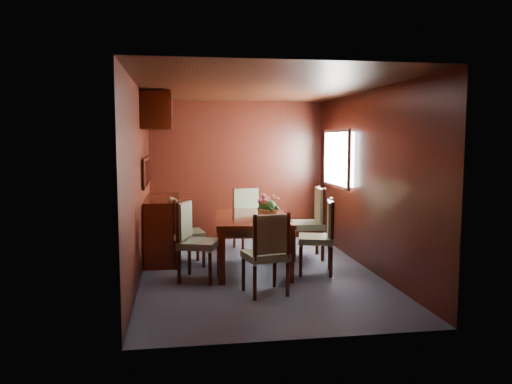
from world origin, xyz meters
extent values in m
plane|color=#343847|center=(0.00, 0.00, 0.00)|extent=(4.50, 4.50, 0.00)
cube|color=black|center=(-1.50, 0.00, 1.20)|extent=(0.02, 4.50, 2.40)
cube|color=black|center=(1.50, 0.00, 1.20)|extent=(0.02, 4.50, 2.40)
cube|color=black|center=(0.00, 2.25, 1.20)|extent=(3.00, 0.02, 2.40)
cube|color=black|center=(0.00, -2.25, 1.20)|extent=(3.00, 0.02, 2.40)
cube|color=black|center=(0.00, 0.00, 2.40)|extent=(3.00, 4.50, 0.02)
cube|color=white|center=(1.48, 1.10, 1.45)|extent=(0.14, 1.10, 0.80)
cube|color=#B2B2B7|center=(1.41, 1.10, 1.45)|extent=(0.04, 1.20, 0.90)
cube|color=black|center=(-1.47, 1.00, 1.28)|extent=(0.03, 1.36, 0.41)
cube|color=silver|center=(-1.45, 1.00, 1.28)|extent=(0.01, 1.30, 0.35)
cube|color=black|center=(-1.30, 1.00, 2.13)|extent=(0.40, 1.40, 0.50)
cube|color=black|center=(-1.25, 1.00, 0.45)|extent=(0.48, 1.40, 0.90)
cube|color=black|center=(-0.51, -0.47, 0.33)|extent=(0.09, 0.09, 0.66)
cube|color=black|center=(0.32, -0.53, 0.33)|extent=(0.09, 0.09, 0.66)
cube|color=black|center=(-0.42, 0.94, 0.33)|extent=(0.09, 0.09, 0.66)
cube|color=black|center=(0.42, 0.88, 0.33)|extent=(0.09, 0.09, 0.66)
cube|color=black|center=(-0.05, 0.20, 0.61)|extent=(0.94, 1.48, 0.10)
cube|color=black|center=(-0.05, 0.20, 0.69)|extent=(1.06, 1.60, 0.06)
cylinder|color=black|center=(-0.89, 0.01, 0.20)|extent=(0.04, 0.04, 0.40)
cylinder|color=black|center=(-1.03, -0.38, 0.20)|extent=(0.04, 0.04, 0.40)
cylinder|color=black|center=(-0.53, -0.12, 0.20)|extent=(0.04, 0.04, 0.40)
cylinder|color=black|center=(-0.66, -0.50, 0.20)|extent=(0.04, 0.04, 0.40)
cube|color=slate|center=(-0.78, -0.25, 0.46)|extent=(0.58, 0.59, 0.08)
cylinder|color=black|center=(-0.90, 0.01, 0.73)|extent=(0.04, 0.04, 0.53)
cylinder|color=black|center=(-1.03, -0.37, 0.73)|extent=(0.04, 0.04, 0.53)
cube|color=slate|center=(-0.95, -0.19, 0.75)|extent=(0.20, 0.43, 0.45)
cylinder|color=black|center=(-1.13, 0.69, 0.19)|extent=(0.04, 0.04, 0.38)
cylinder|color=black|center=(-1.06, 0.30, 0.19)|extent=(0.04, 0.04, 0.38)
cylinder|color=black|center=(-0.76, 0.75, 0.19)|extent=(0.04, 0.04, 0.38)
cylinder|color=black|center=(-0.69, 0.36, 0.19)|extent=(0.04, 0.04, 0.38)
cube|color=slate|center=(-0.91, 0.52, 0.44)|extent=(0.50, 0.52, 0.08)
cylinder|color=black|center=(-1.14, 0.68, 0.70)|extent=(0.04, 0.04, 0.51)
cylinder|color=black|center=(-1.07, 0.30, 0.70)|extent=(0.04, 0.04, 0.51)
cube|color=slate|center=(-1.08, 0.49, 0.72)|extent=(0.13, 0.42, 0.43)
cylinder|color=black|center=(0.88, -0.39, 0.20)|extent=(0.04, 0.04, 0.39)
cylinder|color=black|center=(0.98, 0.00, 0.20)|extent=(0.04, 0.04, 0.39)
cylinder|color=black|center=(0.51, -0.29, 0.20)|extent=(0.04, 0.04, 0.39)
cylinder|color=black|center=(0.61, 0.09, 0.20)|extent=(0.04, 0.04, 0.39)
cube|color=slate|center=(0.74, -0.15, 0.45)|extent=(0.54, 0.56, 0.08)
cylinder|color=black|center=(0.89, -0.39, 0.71)|extent=(0.04, 0.04, 0.52)
cylinder|color=black|center=(0.99, -0.01, 0.71)|extent=(0.04, 0.04, 0.52)
cube|color=slate|center=(0.92, -0.19, 0.73)|extent=(0.17, 0.42, 0.44)
cylinder|color=black|center=(1.02, 0.46, 0.21)|extent=(0.05, 0.05, 0.43)
cylinder|color=black|center=(1.06, 0.89, 0.21)|extent=(0.05, 0.05, 0.43)
cylinder|color=black|center=(0.61, 0.49, 0.21)|extent=(0.05, 0.05, 0.43)
cylinder|color=black|center=(0.64, 0.93, 0.21)|extent=(0.05, 0.05, 0.43)
cube|color=slate|center=(0.83, 0.69, 0.49)|extent=(0.52, 0.54, 0.09)
cylinder|color=black|center=(1.03, 0.46, 0.77)|extent=(0.05, 0.05, 0.57)
cylinder|color=black|center=(1.07, 0.89, 0.77)|extent=(0.05, 0.05, 0.57)
cube|color=slate|center=(1.03, 0.68, 0.80)|extent=(0.10, 0.46, 0.48)
cylinder|color=black|center=(-0.21, -1.13, 0.19)|extent=(0.04, 0.04, 0.38)
cylinder|color=black|center=(0.17, -1.05, 0.19)|extent=(0.04, 0.04, 0.38)
cylinder|color=black|center=(-0.29, -0.77, 0.19)|extent=(0.04, 0.04, 0.38)
cylinder|color=black|center=(0.09, -0.69, 0.19)|extent=(0.04, 0.04, 0.38)
cube|color=slate|center=(-0.06, -0.91, 0.44)|extent=(0.53, 0.51, 0.08)
cylinder|color=black|center=(-0.21, -1.14, 0.69)|extent=(0.04, 0.04, 0.51)
cylinder|color=black|center=(0.17, -1.06, 0.69)|extent=(0.04, 0.04, 0.51)
cube|color=slate|center=(-0.02, -1.08, 0.71)|extent=(0.41, 0.14, 0.43)
cylinder|color=black|center=(0.25, 1.62, 0.20)|extent=(0.04, 0.04, 0.39)
cylinder|color=black|center=(-0.14, 1.53, 0.20)|extent=(0.04, 0.04, 0.39)
cylinder|color=black|center=(0.34, 1.25, 0.20)|extent=(0.04, 0.04, 0.39)
cylinder|color=black|center=(-0.05, 1.15, 0.20)|extent=(0.04, 0.04, 0.39)
cube|color=slate|center=(0.10, 1.39, 0.45)|extent=(0.55, 0.54, 0.08)
cylinder|color=black|center=(0.25, 1.63, 0.71)|extent=(0.04, 0.04, 0.52)
cylinder|color=black|center=(-0.14, 1.53, 0.71)|extent=(0.04, 0.04, 0.52)
cube|color=slate|center=(0.06, 1.56, 0.73)|extent=(0.42, 0.16, 0.44)
cylinder|color=#A36031|center=(0.18, 0.23, 0.76)|extent=(0.28, 0.28, 0.09)
sphere|color=#24551C|center=(0.18, 0.23, 0.83)|extent=(0.22, 0.22, 0.22)
camera|label=1|loc=(-1.02, -6.35, 1.74)|focal=35.00mm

